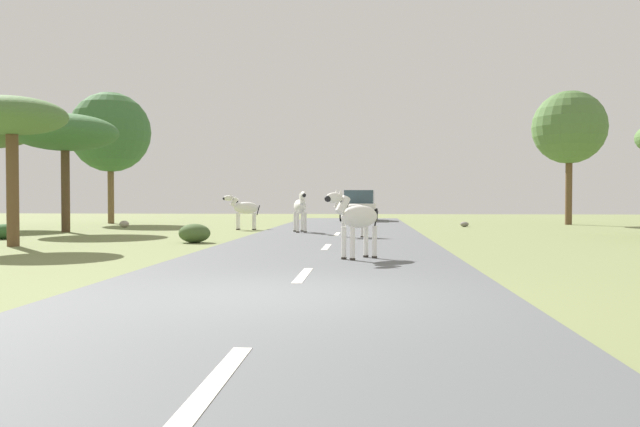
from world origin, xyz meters
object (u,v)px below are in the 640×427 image
at_px(zebra_3, 244,208).
at_px(zebra_0, 300,207).
at_px(zebra_2, 356,218).
at_px(tree_0, 569,128).
at_px(tree_1, 12,118).
at_px(car_0, 359,207).
at_px(bush_1, 4,232).
at_px(rock_3, 464,224).
at_px(rock_0, 124,224).
at_px(bush_0, 195,233).
at_px(tree_3, 110,132).
at_px(tree_5, 65,133).
at_px(zebra_1, 351,211).

bearing_deg(zebra_3, zebra_0, -132.17).
relative_size(zebra_2, tree_0, 0.22).
xyz_separation_m(zebra_0, tree_1, (-7.19, -6.83, 2.50)).
xyz_separation_m(car_0, tree_1, (-9.25, -19.60, 2.65)).
xyz_separation_m(bush_1, rock_3, (16.23, 10.10, -0.13)).
xyz_separation_m(zebra_0, rock_0, (-8.51, 4.34, -0.84)).
height_order(zebra_0, bush_0, zebra_0).
relative_size(tree_0, tree_3, 0.97).
height_order(tree_1, rock_3, tree_1).
height_order(tree_3, tree_5, tree_3).
relative_size(car_0, rock_0, 10.07).
bearing_deg(rock_0, zebra_3, -16.32).
height_order(tree_0, bush_0, tree_0).
height_order(zebra_3, tree_5, tree_5).
xyz_separation_m(zebra_1, tree_5, (-11.19, 3.06, 2.97)).
relative_size(zebra_1, rock_3, 3.77).
bearing_deg(tree_5, bush_0, -38.92).
relative_size(tree_1, tree_3, 0.59).
distance_m(zebra_2, tree_3, 23.35).
bearing_deg(zebra_1, rock_3, -22.92).
distance_m(tree_0, tree_3, 23.56).
height_order(tree_0, tree_1, tree_0).
distance_m(zebra_1, rock_3, 10.32).
relative_size(car_0, tree_1, 1.08).
bearing_deg(tree_5, tree_3, 101.51).
height_order(zebra_0, tree_5, tree_5).
xyz_separation_m(zebra_3, tree_0, (15.27, 6.34, 3.96)).
distance_m(zebra_0, bush_0, 5.74).
height_order(car_0, bush_0, car_0).
xyz_separation_m(tree_5, rock_0, (0.73, 4.05, -3.70)).
bearing_deg(car_0, bush_0, 77.67).
bearing_deg(rock_3, car_0, 126.97).
bearing_deg(tree_0, zebra_0, -144.59).
bearing_deg(zebra_3, bush_1, 137.44).
bearing_deg(zebra_0, rock_3, -153.55).
bearing_deg(car_0, tree_5, 50.25).
distance_m(zebra_0, zebra_3, 3.74).
distance_m(tree_0, bush_0, 21.20).
xyz_separation_m(zebra_2, tree_0, (10.35, 19.17, 3.95)).
relative_size(tree_3, bush_0, 7.32).
xyz_separation_m(zebra_3, rock_0, (-5.85, 1.71, -0.75)).
bearing_deg(tree_0, rock_3, -153.61).
height_order(car_0, rock_0, car_0).
bearing_deg(zebra_2, car_0, -45.41).
xyz_separation_m(zebra_2, bush_1, (-11.47, 6.30, -0.67)).
bearing_deg(bush_1, rock_0, 85.18).
height_order(zebra_3, bush_0, zebra_3).
height_order(zebra_1, tree_5, tree_5).
distance_m(car_0, tree_0, 11.91).
bearing_deg(car_0, zebra_2, 92.90).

